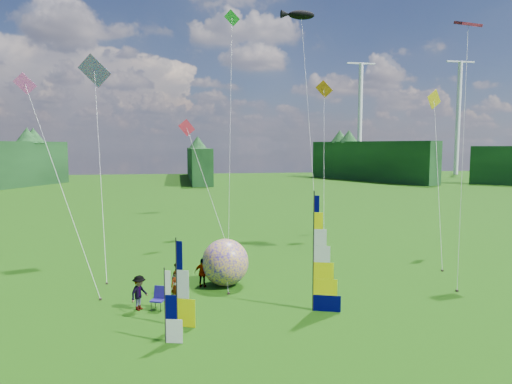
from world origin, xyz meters
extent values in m
plane|color=#1C5E0D|center=(0.00, 0.00, 0.00)|extent=(220.00, 220.00, 0.00)
sphere|color=#26119F|center=(-2.24, 6.87, 1.31)|extent=(3.41, 3.41, 2.61)
imported|color=#66594C|center=(-4.92, 4.65, 0.78)|extent=(0.62, 0.46, 1.55)
imported|color=#66594C|center=(-4.82, 5.29, 0.89)|extent=(0.95, 0.87, 1.79)
imported|color=#66594C|center=(-6.65, 3.75, 0.83)|extent=(0.94, 1.11, 1.66)
imported|color=#66594C|center=(-3.50, 6.72, 0.80)|extent=(1.02, 0.72, 1.61)
camera|label=1|loc=(-4.79, -17.83, 7.75)|focal=32.00mm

